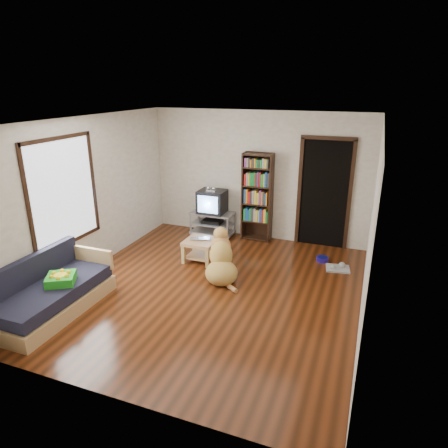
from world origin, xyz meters
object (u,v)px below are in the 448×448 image
(dog_bowl, at_px, (322,259))
(bookshelf, at_px, (257,193))
(green_cushion, at_px, (61,279))
(grey_rag, at_px, (338,269))
(coffee_table, at_px, (200,246))
(laptop, at_px, (200,240))
(sofa, at_px, (52,294))
(tv_stand, at_px, (212,223))
(crt_tv, at_px, (213,201))
(dog, at_px, (221,261))

(dog_bowl, height_order, bookshelf, bookshelf)
(green_cushion, height_order, grey_rag, green_cushion)
(bookshelf, xyz_separation_m, coffee_table, (-0.65, -1.40, -0.72))
(laptop, height_order, sofa, sofa)
(tv_stand, bearing_deg, sofa, -105.02)
(dog_bowl, height_order, grey_rag, dog_bowl)
(crt_tv, bearing_deg, sofa, -104.93)
(laptop, xyz_separation_m, dog, (0.61, -0.49, -0.10))
(tv_stand, height_order, coffee_table, tv_stand)
(dog_bowl, relative_size, dog, 0.23)
(grey_rag, distance_m, dog, 2.09)
(green_cushion, bearing_deg, sofa, -175.01)
(grey_rag, xyz_separation_m, sofa, (-3.68, -2.83, 0.25))
(tv_stand, relative_size, sofa, 0.50)
(crt_tv, height_order, bookshelf, bookshelf)
(laptop, relative_size, crt_tv, 0.62)
(crt_tv, bearing_deg, dog, -63.78)
(laptop, distance_m, coffee_table, 0.14)
(coffee_table, height_order, dog, dog)
(laptop, relative_size, tv_stand, 0.40)
(green_cushion, xyz_separation_m, coffee_table, (1.15, 2.24, -0.20))
(sofa, bearing_deg, dog, 43.79)
(coffee_table, bearing_deg, laptop, -90.00)
(laptop, xyz_separation_m, tv_stand, (-0.30, 1.33, -0.14))
(bookshelf, xyz_separation_m, sofa, (-1.92, -3.72, -0.74))
(dog_bowl, bearing_deg, laptop, -159.63)
(tv_stand, distance_m, coffee_table, 1.34)
(crt_tv, bearing_deg, green_cushion, -103.42)
(dog_bowl, distance_m, dog, 1.98)
(coffee_table, distance_m, dog, 0.80)
(crt_tv, height_order, dog, crt_tv)
(laptop, relative_size, sofa, 0.20)
(laptop, height_order, crt_tv, crt_tv)
(dog_bowl, relative_size, grey_rag, 0.55)
(laptop, distance_m, dog, 0.79)
(laptop, xyz_separation_m, dog_bowl, (2.11, 0.78, -0.37))
(green_cushion, relative_size, dog_bowl, 1.70)
(laptop, bearing_deg, dog_bowl, 1.35)
(sofa, distance_m, dog, 2.61)
(dog_bowl, relative_size, coffee_table, 0.40)
(laptop, xyz_separation_m, crt_tv, (-0.30, 1.36, 0.33))
(laptop, relative_size, coffee_table, 0.66)
(crt_tv, height_order, coffee_table, crt_tv)
(coffee_table, bearing_deg, green_cushion, -117.23)
(laptop, xyz_separation_m, bookshelf, (0.65, 1.43, 0.59))
(sofa, bearing_deg, grey_rag, 37.55)
(grey_rag, bearing_deg, coffee_table, -168.22)
(dog_bowl, height_order, crt_tv, crt_tv)
(tv_stand, distance_m, dog, 2.04)
(green_cushion, distance_m, dog, 2.46)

